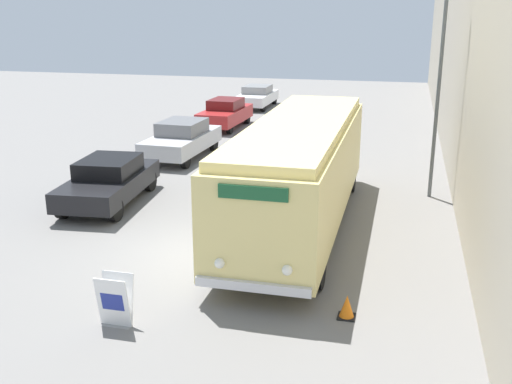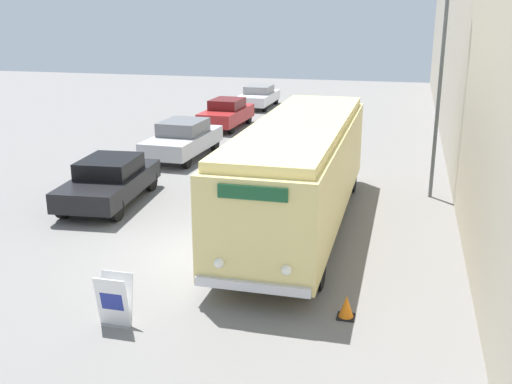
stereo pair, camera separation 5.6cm
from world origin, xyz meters
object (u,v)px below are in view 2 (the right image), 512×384
vintage_bus (300,168)px  sign_board (115,301)px  parked_car_distant (259,96)px  streetlamp (443,46)px  parked_car_far (227,113)px  parked_car_near (109,180)px  parked_car_mid (183,139)px  traffic_cone (346,307)px

vintage_bus → sign_board: size_ratio=9.90×
vintage_bus → parked_car_distant: vintage_bus is taller
streetlamp → parked_car_far: (-10.12, 9.98, -4.13)m
vintage_bus → parked_car_near: (-6.26, 0.64, -0.97)m
parked_car_far → parked_car_distant: size_ratio=0.98×
parked_car_near → parked_car_far: bearing=85.4°
vintage_bus → parked_car_near: vintage_bus is taller
parked_car_near → parked_car_far: parked_car_far is taller
parked_car_mid → parked_car_far: (-0.16, 6.78, -0.03)m
parked_car_near → parked_car_mid: (0.03, 6.44, 0.04)m
parked_car_far → parked_car_distant: parked_car_far is taller
parked_car_distant → parked_car_far: bearing=-89.2°
sign_board → vintage_bus: bearing=69.0°
vintage_bus → parked_car_mid: bearing=131.4°
vintage_bus → parked_car_near: 6.36m
vintage_bus → parked_car_near: size_ratio=2.26×
parked_car_far → traffic_cone: (8.29, -18.88, -0.52)m
sign_board → traffic_cone: 4.61m
parked_car_distant → streetlamp: bearing=-58.8°
parked_car_mid → parked_car_far: bearing=93.3°
sign_board → parked_car_near: (-3.78, 7.08, 0.24)m
vintage_bus → parked_car_distant: size_ratio=2.35×
vintage_bus → sign_board: vintage_bus is taller
parked_car_far → traffic_cone: parked_car_far is taller
sign_board → parked_car_mid: (-3.75, 13.52, 0.27)m
parked_car_near → traffic_cone: (8.15, -5.66, -0.52)m
parked_car_distant → traffic_cone: bearing=-71.8°
vintage_bus → parked_car_mid: (-6.23, 7.08, -0.94)m
streetlamp → traffic_cone: bearing=-101.7°
sign_board → traffic_cone: (4.37, 1.42, -0.28)m
sign_board → parked_car_near: size_ratio=0.23×
parked_car_near → parked_car_distant: parked_car_near is taller
parked_car_distant → vintage_bus: bearing=-72.5°
parked_car_near → parked_car_distant: 20.30m
vintage_bus → traffic_cone: bearing=-69.3°
parked_car_near → traffic_cone: size_ratio=9.67×
parked_car_near → parked_car_mid: size_ratio=1.00×
sign_board → parked_car_far: 20.68m
sign_board → parked_car_distant: 27.67m
parked_car_mid → parked_car_near: bearing=-88.2°
streetlamp → parked_car_distant: streetlamp is taller
parked_car_far → parked_car_distant: 7.08m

